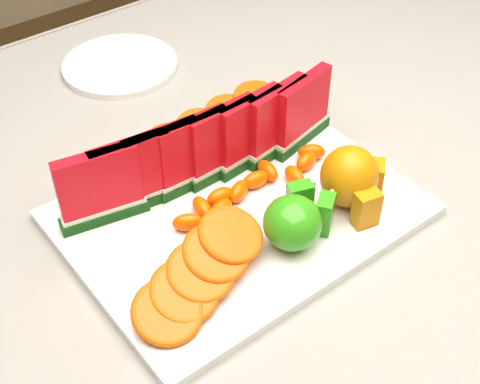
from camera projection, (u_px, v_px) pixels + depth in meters
The scene contains 10 objects.
table at pixel (206, 264), 0.89m from camera, with size 1.40×0.90×0.75m.
tablecloth at pixel (204, 231), 0.84m from camera, with size 1.53×1.03×0.20m.
platter at pixel (239, 212), 0.80m from camera, with size 0.40×0.30×0.01m.
apple_cluster at pixel (296, 220), 0.74m from camera, with size 0.10×0.08×0.06m.
pear_cluster at pixel (352, 179), 0.78m from camera, with size 0.09×0.09×0.08m.
side_plate at pixel (120, 65), 1.05m from camera, with size 0.21×0.21×0.01m.
watermelon_row at pixel (208, 149), 0.81m from camera, with size 0.39×0.07×0.10m.
orange_fan_front at pixel (200, 272), 0.69m from camera, with size 0.19×0.12×0.05m.
orange_fan_back at pixel (190, 139), 0.86m from camera, with size 0.34×0.11×0.05m.
tangerine_segments at pixel (252, 186), 0.81m from camera, with size 0.24×0.07×0.02m.
Camera 1 is at (-0.33, -0.49, 1.32)m, focal length 50.00 mm.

